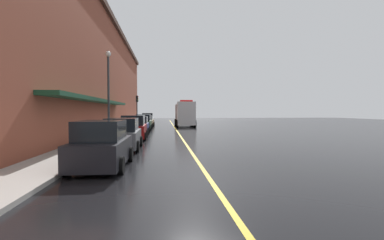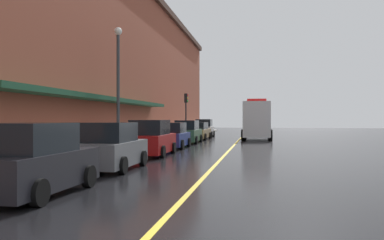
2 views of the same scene
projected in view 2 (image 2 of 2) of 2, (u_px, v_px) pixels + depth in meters
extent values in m
plane|color=black|center=(235.00, 144.00, 31.82)|extent=(112.00, 112.00, 0.00)
cube|color=#ADA8A0|center=(159.00, 142.00, 32.84)|extent=(2.40, 70.00, 0.15)
cube|color=gold|center=(235.00, 144.00, 31.82)|extent=(0.16, 70.00, 0.01)
cube|color=brown|center=(86.00, 62.00, 32.78)|extent=(9.23, 64.00, 13.17)
cube|color=#19472D|center=(111.00, 100.00, 24.05)|extent=(1.20, 22.40, 0.24)
cube|color=black|center=(34.00, 170.00, 10.57)|extent=(1.87, 4.27, 0.94)
cube|color=black|center=(29.00, 138.00, 10.36)|extent=(1.67, 2.36, 0.77)
cylinder|color=black|center=(30.00, 175.00, 12.03)|extent=(0.23, 0.64, 0.64)
cylinder|color=black|center=(89.00, 176.00, 11.71)|extent=(0.23, 0.64, 0.64)
cylinder|color=black|center=(39.00, 193.00, 9.11)|extent=(0.23, 0.64, 0.64)
cube|color=#595B60|center=(110.00, 153.00, 15.88)|extent=(1.93, 4.24, 0.91)
cube|color=black|center=(108.00, 132.00, 15.67)|extent=(1.72, 2.34, 0.75)
cylinder|color=black|center=(99.00, 158.00, 17.32)|extent=(0.23, 0.64, 0.64)
cylinder|color=black|center=(143.00, 158.00, 17.02)|extent=(0.23, 0.64, 0.64)
cylinder|color=black|center=(72.00, 164.00, 14.74)|extent=(0.23, 0.64, 0.64)
cylinder|color=black|center=(123.00, 165.00, 14.44)|extent=(0.23, 0.64, 0.64)
cube|color=maroon|center=(151.00, 143.00, 21.81)|extent=(1.89, 4.47, 0.95)
cube|color=black|center=(150.00, 127.00, 21.58)|extent=(1.69, 2.47, 0.78)
cylinder|color=black|center=(142.00, 147.00, 23.32)|extent=(0.23, 0.64, 0.64)
cylinder|color=black|center=(173.00, 148.00, 23.03)|extent=(0.23, 0.64, 0.64)
cylinder|color=black|center=(127.00, 151.00, 20.59)|extent=(0.23, 0.64, 0.64)
cylinder|color=black|center=(162.00, 152.00, 20.30)|extent=(0.23, 0.64, 0.64)
cube|color=navy|center=(173.00, 139.00, 27.25)|extent=(1.72, 4.14, 0.85)
cube|color=black|center=(172.00, 128.00, 27.04)|extent=(1.54, 2.28, 0.69)
cylinder|color=black|center=(165.00, 142.00, 28.65)|extent=(0.22, 0.64, 0.64)
cylinder|color=black|center=(189.00, 142.00, 28.37)|extent=(0.22, 0.64, 0.64)
cylinder|color=black|center=(155.00, 144.00, 26.13)|extent=(0.22, 0.64, 0.64)
cylinder|color=black|center=(182.00, 145.00, 25.84)|extent=(0.22, 0.64, 0.64)
cube|color=#2D5133|center=(188.00, 135.00, 32.83)|extent=(1.78, 4.52, 0.91)
cube|color=black|center=(187.00, 125.00, 32.60)|extent=(1.59, 2.49, 0.75)
cylinder|color=black|center=(180.00, 138.00, 34.35)|extent=(0.22, 0.64, 0.64)
cylinder|color=black|center=(201.00, 138.00, 34.07)|extent=(0.22, 0.64, 0.64)
cylinder|color=black|center=(173.00, 140.00, 31.59)|extent=(0.22, 0.64, 0.64)
cylinder|color=black|center=(196.00, 140.00, 31.31)|extent=(0.22, 0.64, 0.64)
cube|color=#A5844C|center=(198.00, 133.00, 38.34)|extent=(2.01, 4.91, 0.80)
cube|color=black|center=(197.00, 126.00, 38.10)|extent=(1.76, 2.72, 0.66)
cylinder|color=black|center=(191.00, 135.00, 40.00)|extent=(0.24, 0.65, 0.64)
cylinder|color=black|center=(210.00, 136.00, 39.63)|extent=(0.24, 0.65, 0.64)
cylinder|color=black|center=(184.00, 137.00, 37.04)|extent=(0.24, 0.65, 0.64)
cylinder|color=black|center=(205.00, 137.00, 36.68)|extent=(0.24, 0.65, 0.64)
cube|color=silver|center=(204.00, 131.00, 43.76)|extent=(1.83, 4.18, 0.95)
cube|color=black|center=(204.00, 123.00, 43.56)|extent=(1.62, 2.31, 0.78)
cylinder|color=black|center=(198.00, 133.00, 45.17)|extent=(0.23, 0.64, 0.64)
cylinder|color=black|center=(214.00, 134.00, 44.91)|extent=(0.23, 0.64, 0.64)
cylinder|color=black|center=(194.00, 134.00, 42.62)|extent=(0.23, 0.64, 0.64)
cylinder|color=black|center=(211.00, 134.00, 42.36)|extent=(0.23, 0.64, 0.64)
cube|color=silver|center=(257.00, 119.00, 36.47)|extent=(2.45, 2.16, 3.22)
cube|color=silver|center=(257.00, 121.00, 40.42)|extent=(2.45, 5.24, 2.96)
cube|color=red|center=(257.00, 100.00, 36.46)|extent=(1.71, 0.60, 0.24)
cylinder|color=black|center=(271.00, 135.00, 36.35)|extent=(0.30, 1.00, 1.00)
cylinder|color=black|center=(243.00, 135.00, 36.75)|extent=(0.30, 1.00, 1.00)
cylinder|color=black|center=(270.00, 134.00, 39.58)|extent=(0.30, 1.00, 1.00)
cylinder|color=black|center=(244.00, 134.00, 39.98)|extent=(0.30, 1.00, 1.00)
cylinder|color=black|center=(269.00, 133.00, 41.67)|extent=(0.30, 1.00, 1.00)
cylinder|color=black|center=(245.00, 133.00, 42.07)|extent=(0.30, 1.00, 1.00)
cylinder|color=#4C4C51|center=(176.00, 133.00, 35.62)|extent=(0.07, 0.07, 1.05)
cube|color=black|center=(176.00, 126.00, 35.62)|extent=(0.14, 0.18, 0.28)
cylinder|color=#4C4C51|center=(36.00, 159.00, 13.24)|extent=(0.07, 0.07, 1.05)
cube|color=black|center=(36.00, 138.00, 13.23)|extent=(0.14, 0.18, 0.28)
cylinder|color=#4C4C51|center=(170.00, 135.00, 33.04)|extent=(0.07, 0.07, 1.05)
cube|color=black|center=(170.00, 126.00, 33.04)|extent=(0.14, 0.18, 0.28)
cylinder|color=#4C4C51|center=(170.00, 134.00, 33.27)|extent=(0.07, 0.07, 1.05)
cube|color=black|center=(170.00, 126.00, 33.27)|extent=(0.14, 0.18, 0.28)
cylinder|color=#33383D|center=(118.00, 93.00, 22.71)|extent=(0.18, 0.18, 6.50)
sphere|color=white|center=(118.00, 31.00, 22.70)|extent=(0.44, 0.44, 0.44)
cylinder|color=#232326|center=(186.00, 120.00, 40.04)|extent=(0.14, 0.14, 3.40)
cube|color=black|center=(186.00, 98.00, 40.03)|extent=(0.28, 0.36, 0.90)
sphere|color=red|center=(187.00, 95.00, 40.01)|extent=(0.16, 0.16, 0.16)
sphere|color=gold|center=(187.00, 98.00, 40.01)|extent=(0.16, 0.16, 0.16)
sphere|color=green|center=(187.00, 101.00, 40.01)|extent=(0.16, 0.16, 0.16)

